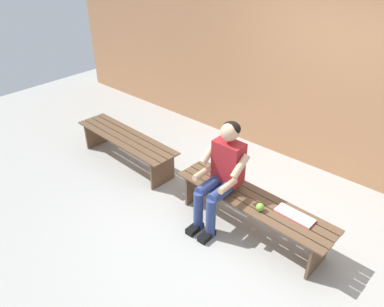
% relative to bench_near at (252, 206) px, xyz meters
% --- Properties ---
extents(ground_plane, '(10.00, 7.00, 0.04)m').
position_rel_bench_near_xyz_m(ground_plane, '(1.08, 1.00, -0.36)').
color(ground_plane, '#9E9E99').
extents(brick_wall, '(9.50, 0.24, 2.77)m').
position_rel_bench_near_xyz_m(brick_wall, '(0.50, -1.84, 1.05)').
color(brick_wall, '#B27A51').
rests_on(brick_wall, ground).
extents(bench_near, '(1.91, 0.53, 0.44)m').
position_rel_bench_near_xyz_m(bench_near, '(0.00, 0.00, 0.00)').
color(bench_near, brown).
rests_on(bench_near, ground).
extents(bench_far, '(1.80, 0.53, 0.44)m').
position_rel_bench_near_xyz_m(bench_far, '(2.15, -0.00, -0.00)').
color(bench_far, brown).
rests_on(bench_far, ground).
extents(person_seated, '(0.50, 0.69, 1.24)m').
position_rel_bench_near_xyz_m(person_seated, '(0.37, 0.10, 0.34)').
color(person_seated, maroon).
rests_on(person_seated, ground).
extents(apple, '(0.09, 0.09, 0.09)m').
position_rel_bench_near_xyz_m(apple, '(-0.16, 0.11, 0.14)').
color(apple, '#72B738').
rests_on(apple, bench_near).
extents(book_open, '(0.42, 0.18, 0.02)m').
position_rel_bench_near_xyz_m(book_open, '(-0.48, -0.05, 0.11)').
color(book_open, white).
rests_on(book_open, bench_near).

